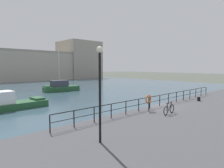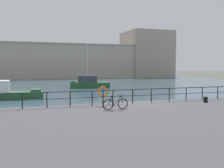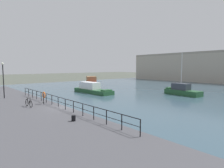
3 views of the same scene
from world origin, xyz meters
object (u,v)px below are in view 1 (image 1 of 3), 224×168
(harbor_building, at_px, (26,65))
(moored_red_daysailer, at_px, (61,87))
(life_ring_stand, at_px, (148,100))
(parked_bicycle, at_px, (169,109))
(mooring_bollard, at_px, (199,99))
(quay_lamp_post, at_px, (100,82))

(harbor_building, relative_size, moored_red_daysailer, 9.48)
(harbor_building, distance_m, life_ring_stand, 58.44)
(parked_bicycle, relative_size, mooring_bollard, 4.02)
(life_ring_stand, xyz_separation_m, quay_lamp_post, (-7.40, -2.51, 2.05))
(parked_bicycle, relative_size, life_ring_stand, 1.27)
(moored_red_daysailer, bearing_deg, quay_lamp_post, 72.17)
(quay_lamp_post, bearing_deg, parked_bicycle, 5.50)
(moored_red_daysailer, relative_size, quay_lamp_post, 1.55)
(harbor_building, distance_m, moored_red_daysailer, 35.34)
(parked_bicycle, xyz_separation_m, life_ring_stand, (-0.36, 1.76, 0.59))
(harbor_building, relative_size, life_ring_stand, 50.05)
(mooring_bollard, bearing_deg, life_ring_stand, 173.99)
(harbor_building, distance_m, parked_bicycle, 60.14)
(mooring_bollard, bearing_deg, parked_bicycle, -173.38)
(parked_bicycle, bearing_deg, harbor_building, 76.15)
(moored_red_daysailer, xyz_separation_m, quay_lamp_post, (-11.57, -25.40, 3.00))
(harbor_building, bearing_deg, moored_red_daysailer, -100.10)
(moored_red_daysailer, bearing_deg, parked_bicycle, 87.88)
(mooring_bollard, xyz_separation_m, life_ring_stand, (-8.13, 0.86, 0.75))
(parked_bicycle, height_order, life_ring_stand, life_ring_stand)
(parked_bicycle, bearing_deg, mooring_bollard, 2.33)
(harbor_building, bearing_deg, life_ring_stand, -100.18)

